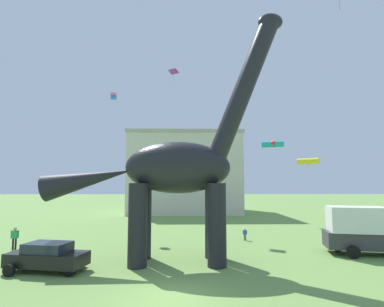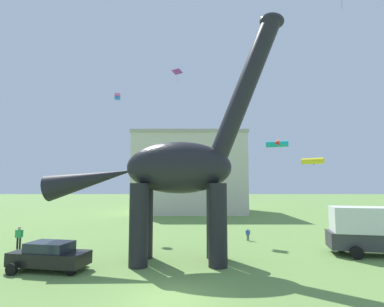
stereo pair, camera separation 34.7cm
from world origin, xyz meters
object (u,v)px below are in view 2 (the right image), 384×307
at_px(parked_sedan_left, 48,256).
at_px(kite_mid_left, 276,144).
at_px(person_vendor_side, 247,233).
at_px(kite_near_high, 312,161).
at_px(kite_high_right, 116,97).
at_px(kite_high_left, 176,72).
at_px(person_photographer, 17,235).
at_px(parked_box_truck, 369,230).
at_px(dinosaur_sculpture, 177,168).

height_order(parked_sedan_left, kite_mid_left, kite_mid_left).
distance_m(parked_sedan_left, person_vendor_side, 15.36).
bearing_deg(kite_near_high, person_vendor_side, -139.82).
bearing_deg(kite_high_right, kite_high_left, 11.94).
height_order(person_photographer, kite_mid_left, kite_mid_left).
height_order(person_vendor_side, kite_near_high, kite_near_high).
xyz_separation_m(person_vendor_side, kite_near_high, (8.66, 7.31, 6.60)).
bearing_deg(parked_box_truck, kite_near_high, 96.51).
distance_m(person_vendor_side, kite_high_right, 20.10).
bearing_deg(kite_high_left, kite_mid_left, 17.39).
bearing_deg(kite_near_high, kite_high_left, 176.39).
bearing_deg(parked_sedan_left, kite_high_left, 81.25).
distance_m(person_vendor_side, kite_mid_left, 16.41).
bearing_deg(dinosaur_sculpture, kite_near_high, 13.22).
bearing_deg(person_photographer, parked_box_truck, 146.03).
distance_m(person_photographer, kite_near_high, 28.83).
distance_m(parked_box_truck, kite_near_high, 13.84).
relative_size(dinosaur_sculpture, person_vendor_side, 16.09).
bearing_deg(person_photographer, dinosaur_sculpture, 133.02).
height_order(dinosaur_sculpture, kite_high_right, dinosaur_sculpture).
relative_size(person_vendor_side, kite_mid_left, 0.35).
bearing_deg(kite_mid_left, parked_box_truck, -85.95).
relative_size(kite_high_right, kite_high_left, 0.48).
relative_size(parked_sedan_left, person_photographer, 2.78).
bearing_deg(kite_high_left, person_vendor_side, -52.12).
xyz_separation_m(kite_mid_left, kite_high_right, (-19.04, -5.30, 4.58)).
distance_m(person_vendor_side, kite_near_high, 13.11).
xyz_separation_m(parked_sedan_left, person_vendor_side, (12.60, 8.79, -0.20)).
height_order(kite_mid_left, kite_near_high, kite_mid_left).
bearing_deg(kite_near_high, person_photographer, -158.28).
relative_size(dinosaur_sculpture, person_photographer, 9.96).
bearing_deg(parked_box_truck, kite_high_left, 147.98).
bearing_deg(person_photographer, kite_high_right, -143.36).
distance_m(dinosaur_sculpture, kite_near_high, 20.23).
bearing_deg(person_photographer, kite_high_left, -163.17).
height_order(dinosaur_sculpture, person_photographer, dinosaur_sculpture).
relative_size(parked_sedan_left, kite_high_right, 6.42).
bearing_deg(kite_near_high, dinosaur_sculpture, -134.87).
distance_m(dinosaur_sculpture, kite_high_right, 17.89).
bearing_deg(kite_high_right, dinosaur_sculpture, -61.98).
distance_m(kite_near_high, kite_high_left, 18.40).
distance_m(parked_box_truck, kite_high_left, 25.11).
bearing_deg(kite_mid_left, person_vendor_side, -116.52).
distance_m(parked_sedan_left, kite_near_high, 27.42).
relative_size(dinosaur_sculpture, kite_mid_left, 5.58).
xyz_separation_m(kite_near_high, kite_high_right, (-21.62, -0.43, 7.14)).
xyz_separation_m(kite_mid_left, kite_near_high, (2.58, -4.87, -2.56)).
relative_size(kite_near_high, kite_high_right, 3.48).
bearing_deg(kite_high_left, person_photographer, -134.24).
xyz_separation_m(parked_box_truck, kite_near_high, (1.34, 12.60, 5.56)).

